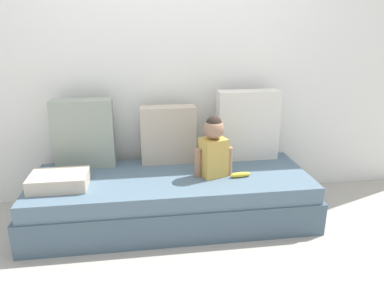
{
  "coord_description": "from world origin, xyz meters",
  "views": [
    {
      "loc": [
        -0.2,
        -2.54,
        1.48
      ],
      "look_at": [
        0.16,
        0.0,
        0.63
      ],
      "focal_mm": 33.22,
      "sensor_mm": 36.0,
      "label": 1
    }
  ],
  "objects_px": {
    "toddler": "(214,147)",
    "throw_pillow_center": "(168,135)",
    "throw_pillow_right": "(247,125)",
    "folded_blanket": "(59,181)",
    "banana": "(240,175)",
    "couch": "(172,198)",
    "throw_pillow_left": "(84,134)"
  },
  "relations": [
    {
      "from": "toddler",
      "to": "throw_pillow_center",
      "type": "bearing_deg",
      "value": 132.5
    },
    {
      "from": "couch",
      "to": "throw_pillow_right",
      "type": "xyz_separation_m",
      "value": [
        0.68,
        0.3,
        0.49
      ]
    },
    {
      "from": "throw_pillow_right",
      "to": "banana",
      "type": "xyz_separation_m",
      "value": [
        -0.16,
        -0.41,
        -0.28
      ]
    },
    {
      "from": "banana",
      "to": "throw_pillow_left",
      "type": "bearing_deg",
      "value": 161.25
    },
    {
      "from": "throw_pillow_right",
      "to": "banana",
      "type": "relative_size",
      "value": 3.49
    },
    {
      "from": "throw_pillow_center",
      "to": "folded_blanket",
      "type": "relative_size",
      "value": 1.2
    },
    {
      "from": "throw_pillow_center",
      "to": "throw_pillow_right",
      "type": "height_order",
      "value": "throw_pillow_right"
    },
    {
      "from": "couch",
      "to": "banana",
      "type": "distance_m",
      "value": 0.57
    },
    {
      "from": "throw_pillow_right",
      "to": "folded_blanket",
      "type": "bearing_deg",
      "value": -164.99
    },
    {
      "from": "throw_pillow_right",
      "to": "toddler",
      "type": "distance_m",
      "value": 0.51
    },
    {
      "from": "toddler",
      "to": "banana",
      "type": "relative_size",
      "value": 2.79
    },
    {
      "from": "couch",
      "to": "throw_pillow_left",
      "type": "bearing_deg",
      "value": 156.11
    },
    {
      "from": "toddler",
      "to": "folded_blanket",
      "type": "distance_m",
      "value": 1.15
    },
    {
      "from": "couch",
      "to": "throw_pillow_center",
      "type": "distance_m",
      "value": 0.53
    },
    {
      "from": "banana",
      "to": "folded_blanket",
      "type": "xyz_separation_m",
      "value": [
        -1.34,
        0.01,
        0.03
      ]
    },
    {
      "from": "banana",
      "to": "folded_blanket",
      "type": "relative_size",
      "value": 0.42
    },
    {
      "from": "throw_pillow_left",
      "to": "banana",
      "type": "relative_size",
      "value": 3.27
    },
    {
      "from": "throw_pillow_left",
      "to": "banana",
      "type": "xyz_separation_m",
      "value": [
        1.2,
        -0.41,
        -0.26
      ]
    },
    {
      "from": "throw_pillow_right",
      "to": "folded_blanket",
      "type": "distance_m",
      "value": 1.57
    },
    {
      "from": "throw_pillow_center",
      "to": "couch",
      "type": "bearing_deg",
      "value": -90.0
    },
    {
      "from": "toddler",
      "to": "folded_blanket",
      "type": "relative_size",
      "value": 1.19
    },
    {
      "from": "throw_pillow_right",
      "to": "folded_blanket",
      "type": "xyz_separation_m",
      "value": [
        -1.5,
        -0.4,
        -0.25
      ]
    },
    {
      "from": "throw_pillow_left",
      "to": "throw_pillow_center",
      "type": "relative_size",
      "value": 1.16
    },
    {
      "from": "toddler",
      "to": "banana",
      "type": "distance_m",
      "value": 0.3
    },
    {
      "from": "throw_pillow_center",
      "to": "throw_pillow_right",
      "type": "distance_m",
      "value": 0.68
    },
    {
      "from": "throw_pillow_center",
      "to": "throw_pillow_right",
      "type": "bearing_deg",
      "value": 0.0
    },
    {
      "from": "couch",
      "to": "folded_blanket",
      "type": "bearing_deg",
      "value": -173.0
    },
    {
      "from": "throw_pillow_center",
      "to": "banana",
      "type": "distance_m",
      "value": 0.7
    },
    {
      "from": "throw_pillow_center",
      "to": "folded_blanket",
      "type": "distance_m",
      "value": 0.93
    },
    {
      "from": "toddler",
      "to": "banana",
      "type": "bearing_deg",
      "value": -16.9
    },
    {
      "from": "couch",
      "to": "throw_pillow_right",
      "type": "distance_m",
      "value": 0.89
    },
    {
      "from": "couch",
      "to": "toddler",
      "type": "xyz_separation_m",
      "value": [
        0.32,
        -0.04,
        0.43
      ]
    }
  ]
}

